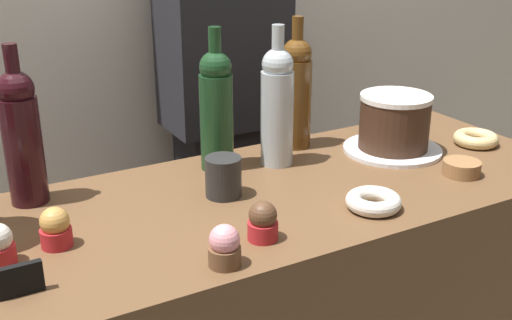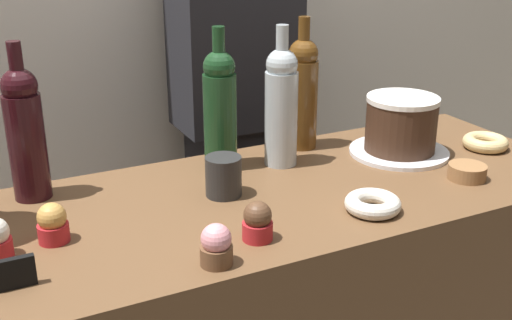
# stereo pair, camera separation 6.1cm
# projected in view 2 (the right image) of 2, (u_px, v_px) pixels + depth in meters

# --- Properties ---
(silver_serving_platter) EXTENTS (0.24, 0.24, 0.01)m
(silver_serving_platter) POSITION_uv_depth(u_px,v_px,m) (399.00, 152.00, 1.57)
(silver_serving_platter) COLOR white
(silver_serving_platter) RESTS_ON display_counter
(chocolate_round_cake) EXTENTS (0.17, 0.17, 0.13)m
(chocolate_round_cake) POSITION_uv_depth(u_px,v_px,m) (401.00, 124.00, 1.55)
(chocolate_round_cake) COLOR #3D2619
(chocolate_round_cake) RESTS_ON silver_serving_platter
(wine_bottle_green) EXTENTS (0.08, 0.08, 0.33)m
(wine_bottle_green) POSITION_uv_depth(u_px,v_px,m) (219.00, 107.00, 1.44)
(wine_bottle_green) COLOR #193D1E
(wine_bottle_green) RESTS_ON display_counter
(wine_bottle_amber) EXTENTS (0.08, 0.08, 0.33)m
(wine_bottle_amber) POSITION_uv_depth(u_px,v_px,m) (302.00, 91.00, 1.57)
(wine_bottle_amber) COLOR #5B3814
(wine_bottle_amber) RESTS_ON display_counter
(wine_bottle_clear) EXTENTS (0.08, 0.08, 0.33)m
(wine_bottle_clear) POSITION_uv_depth(u_px,v_px,m) (281.00, 105.00, 1.46)
(wine_bottle_clear) COLOR #B2BCC1
(wine_bottle_clear) RESTS_ON display_counter
(wine_bottle_dark_red) EXTENTS (0.08, 0.08, 0.33)m
(wine_bottle_dark_red) POSITION_uv_depth(u_px,v_px,m) (25.00, 131.00, 1.29)
(wine_bottle_dark_red) COLOR black
(wine_bottle_dark_red) RESTS_ON display_counter
(cupcake_strawberry) EXTENTS (0.06, 0.06, 0.07)m
(cupcake_strawberry) POSITION_uv_depth(u_px,v_px,m) (216.00, 246.00, 1.07)
(cupcake_strawberry) COLOR brown
(cupcake_strawberry) RESTS_ON display_counter
(cupcake_caramel) EXTENTS (0.06, 0.06, 0.07)m
(cupcake_caramel) POSITION_uv_depth(u_px,v_px,m) (53.00, 224.00, 1.14)
(cupcake_caramel) COLOR red
(cupcake_caramel) RESTS_ON display_counter
(cupcake_chocolate) EXTENTS (0.06, 0.06, 0.07)m
(cupcake_chocolate) POSITION_uv_depth(u_px,v_px,m) (258.00, 222.00, 1.15)
(cupcake_chocolate) COLOR red
(cupcake_chocolate) RESTS_ON display_counter
(donut_sugar) EXTENTS (0.11, 0.11, 0.03)m
(donut_sugar) POSITION_uv_depth(u_px,v_px,m) (373.00, 204.00, 1.27)
(donut_sugar) COLOR silver
(donut_sugar) RESTS_ON display_counter
(donut_glazed) EXTENTS (0.11, 0.11, 0.03)m
(donut_glazed) POSITION_uv_depth(u_px,v_px,m) (486.00, 143.00, 1.60)
(donut_glazed) COLOR #E0C17F
(donut_glazed) RESTS_ON display_counter
(cookie_stack) EXTENTS (0.08, 0.08, 0.03)m
(cookie_stack) POSITION_uv_depth(u_px,v_px,m) (467.00, 172.00, 1.42)
(cookie_stack) COLOR olive
(cookie_stack) RESTS_ON display_counter
(price_sign_chalkboard) EXTENTS (0.07, 0.01, 0.05)m
(price_sign_chalkboard) POSITION_uv_depth(u_px,v_px,m) (13.00, 273.00, 1.00)
(price_sign_chalkboard) COLOR black
(price_sign_chalkboard) RESTS_ON display_counter
(coffee_cup_ceramic) EXTENTS (0.08, 0.08, 0.08)m
(coffee_cup_ceramic) POSITION_uv_depth(u_px,v_px,m) (223.00, 176.00, 1.33)
(coffee_cup_ceramic) COLOR #282828
(coffee_cup_ceramic) RESTS_ON display_counter
(barista_figure) EXTENTS (0.36, 0.22, 1.60)m
(barista_figure) POSITION_uv_depth(u_px,v_px,m) (236.00, 127.00, 2.00)
(barista_figure) COLOR black
(barista_figure) RESTS_ON ground_plane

